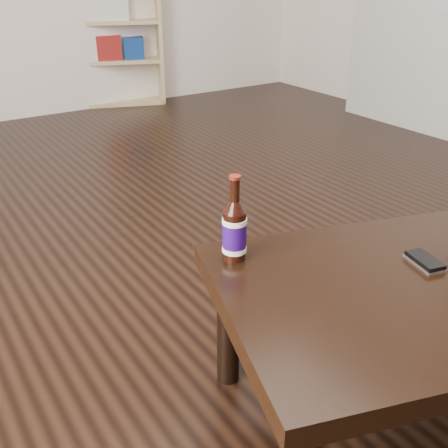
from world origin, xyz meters
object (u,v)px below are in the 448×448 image
beer_bottle (234,231)px  bookshelf (114,18)px  coffee_table (446,296)px  phone (425,261)px

beer_bottle → bookshelf: bearing=71.6°
bookshelf → coffee_table: size_ratio=1.06×
coffee_table → phone: size_ratio=11.21×
bookshelf → phone: size_ratio=11.91×
bookshelf → beer_bottle: bookshelf is taller
bookshelf → phone: (-0.73, -3.56, -0.26)m
coffee_table → beer_bottle: bearing=137.1°
bookshelf → beer_bottle: bearing=-88.6°
phone → coffee_table: bearing=-72.2°
coffee_table → beer_bottle: beer_bottle is taller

